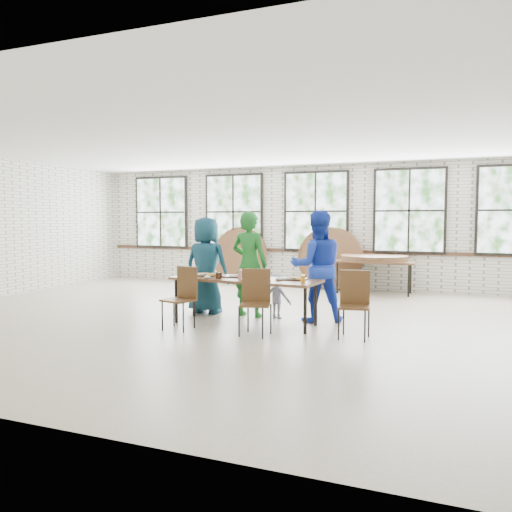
# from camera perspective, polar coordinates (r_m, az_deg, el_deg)

# --- Properties ---
(room) EXTENTS (12.00, 12.00, 12.00)m
(room) POSITION_cam_1_polar(r_m,az_deg,el_deg) (12.36, 6.84, 4.87)
(room) COLOR beige
(room) RESTS_ON ground
(dining_table) EXTENTS (2.46, 1.01, 0.74)m
(dining_table) POSITION_cam_1_polar(r_m,az_deg,el_deg) (7.94, -1.28, -2.93)
(dining_table) COLOR brown
(dining_table) RESTS_ON ground
(chair_near_left) EXTENTS (0.52, 0.51, 0.95)m
(chair_near_left) POSITION_cam_1_polar(r_m,az_deg,el_deg) (7.74, -8.36, -4.13)
(chair_near_left) COLOR #54361C
(chair_near_left) RESTS_ON ground
(chair_near_right) EXTENTS (0.52, 0.51, 0.95)m
(chair_near_right) POSITION_cam_1_polar(r_m,az_deg,el_deg) (7.29, -0.04, -4.60)
(chair_near_right) COLOR #54361C
(chair_near_right) RESTS_ON ground
(chair_spare) EXTENTS (0.47, 0.46, 0.95)m
(chair_spare) POSITION_cam_1_polar(r_m,az_deg,el_deg) (7.23, 11.19, -4.75)
(chair_spare) COLOR #54361C
(chair_spare) RESTS_ON ground
(adult_teal) EXTENTS (0.85, 0.56, 1.72)m
(adult_teal) POSITION_cam_1_polar(r_m,az_deg,el_deg) (8.94, -5.69, -1.05)
(adult_teal) COLOR #164654
(adult_teal) RESTS_ON ground
(adult_green) EXTENTS (0.71, 0.51, 1.81)m
(adult_green) POSITION_cam_1_polar(r_m,az_deg,el_deg) (8.59, -0.76, -0.93)
(adult_green) COLOR #1D6E26
(adult_green) RESTS_ON ground
(toddler) EXTENTS (0.52, 0.35, 0.76)m
(toddler) POSITION_cam_1_polar(r_m,az_deg,el_deg) (8.48, 2.46, -4.60)
(toddler) COLOR #16133D
(toddler) RESTS_ON ground
(adult_blue) EXTENTS (1.09, 0.99, 1.82)m
(adult_blue) POSITION_cam_1_polar(r_m,az_deg,el_deg) (8.22, 6.99, -1.19)
(adult_blue) COLOR #1A39BB
(adult_blue) RESTS_ON ground
(storage_table) EXTENTS (1.81, 0.76, 0.74)m
(storage_table) POSITION_cam_1_polar(r_m,az_deg,el_deg) (11.60, 13.35, -0.81)
(storage_table) COLOR brown
(storage_table) RESTS_ON ground
(tabletop_clutter) EXTENTS (2.03, 0.61, 0.11)m
(tabletop_clutter) POSITION_cam_1_polar(r_m,az_deg,el_deg) (7.88, -0.82, -2.43)
(tabletop_clutter) COLOR black
(tabletop_clutter) RESTS_ON dining_table
(round_tops_stacked) EXTENTS (1.50, 1.50, 0.13)m
(round_tops_stacked) POSITION_cam_1_polar(r_m,az_deg,el_deg) (11.59, 13.36, -0.22)
(round_tops_stacked) COLOR brown
(round_tops_stacked) RESTS_ON storage_table
(round_tops_leaning) EXTENTS (3.94, 0.41, 1.49)m
(round_tops_leaning) POSITION_cam_1_polar(r_m,az_deg,el_deg) (12.32, 4.85, -0.20)
(round_tops_leaning) COLOR brown
(round_tops_leaning) RESTS_ON ground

